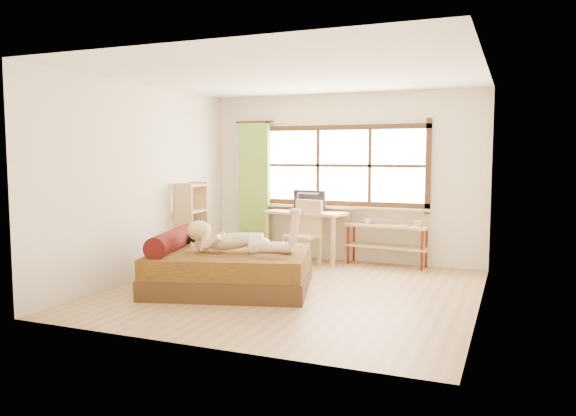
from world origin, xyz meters
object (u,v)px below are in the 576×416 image
at_px(kitten, 187,238).
at_px(chair, 305,229).
at_px(pipe_shelf, 387,236).
at_px(bookshelf, 191,224).
at_px(bed, 227,268).
at_px(woman, 239,229).
at_px(desk, 306,218).

distance_m(kitten, chair, 2.01).
relative_size(pipe_shelf, bookshelf, 1.02).
relative_size(bed, kitten, 7.87).
height_order(bed, pipe_shelf, bed).
bearing_deg(kitten, bookshelf, 103.22).
distance_m(bed, bookshelf, 1.77).
bearing_deg(bookshelf, kitten, -65.47).
bearing_deg(woman, pipe_shelf, 43.31).
xyz_separation_m(woman, chair, (0.20, 1.85, -0.22)).
relative_size(kitten, chair, 0.29).
distance_m(woman, pipe_shelf, 2.72).
distance_m(woman, kitten, 0.90).
distance_m(bed, pipe_shelf, 2.79).
bearing_deg(chair, bed, -93.65).
height_order(desk, pipe_shelf, desk).
height_order(pipe_shelf, bookshelf, bookshelf).
relative_size(bed, pipe_shelf, 1.78).
relative_size(woman, bookshelf, 1.08).
bearing_deg(kitten, chair, 41.87).
height_order(bed, woman, woman).
xyz_separation_m(chair, pipe_shelf, (1.18, 0.48, -0.10)).
relative_size(bed, bookshelf, 1.82).
relative_size(woman, chair, 1.36).
xyz_separation_m(chair, bookshelf, (-1.66, -0.63, 0.08)).
relative_size(woman, desk, 1.00).
bearing_deg(kitten, desk, 49.16).
relative_size(desk, chair, 1.35).
distance_m(woman, desk, 2.21).
bearing_deg(kitten, bed, -25.46).
bearing_deg(woman, bookshelf, 124.43).
bearing_deg(chair, woman, -87.44).
bearing_deg(bed, chair, 61.73).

